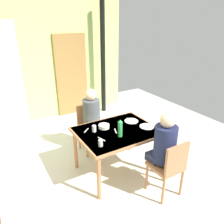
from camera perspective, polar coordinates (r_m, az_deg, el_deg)
ground_plane at (r=3.63m, az=-4.50°, el=-16.42°), size 7.00×7.00×0.00m
wall_back at (r=5.45m, az=-18.07°, el=12.03°), size 4.20×0.10×2.74m
door_wooden at (r=5.65m, az=-10.42°, el=9.27°), size 0.80×0.05×2.00m
stove_pipe_column at (r=5.64m, az=-2.37°, el=13.44°), size 0.12×0.12×2.74m
curtain_panel at (r=5.27m, az=-27.10°, el=7.85°), size 0.90×0.03×2.30m
dining_table at (r=3.39m, az=1.31°, el=-5.93°), size 1.21×0.95×0.74m
chair_near_diner at (r=3.11m, az=14.71°, el=-13.34°), size 0.40×0.40×0.87m
chair_far_diner at (r=4.08m, az=-5.93°, el=-3.38°), size 0.40×0.40×0.87m
person_near_diner at (r=3.04m, az=13.44°, el=-7.78°), size 0.30×0.37×0.77m
person_far_diner at (r=3.85m, az=-5.23°, el=-0.38°), size 0.30×0.37×0.77m
water_bottle_green_near at (r=3.14m, az=2.15°, el=-4.33°), size 0.07×0.07×0.26m
serving_bowl_center at (r=3.42m, az=-2.10°, el=-3.74°), size 0.17×0.17×0.05m
dinner_plate_near_left at (r=3.50m, az=9.02°, el=-3.75°), size 0.22×0.22×0.01m
dinner_plate_near_right at (r=3.65m, az=5.04°, el=-2.35°), size 0.23×0.23×0.01m
drinking_glass_by_near_diner at (r=3.31m, az=-4.65°, el=-4.32°), size 0.06×0.06×0.10m
drinking_glass_by_far_diner at (r=2.95m, az=-2.98°, el=-8.04°), size 0.06×0.06×0.09m
cutlery_knife_near at (r=3.34m, az=0.93°, el=-4.94°), size 0.07×0.15×0.00m
cutlery_fork_near at (r=3.37m, az=-6.68°, el=-4.76°), size 0.12×0.11×0.00m
cutlery_knife_far at (r=3.13m, az=-2.76°, el=-7.02°), size 0.05×0.15×0.00m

